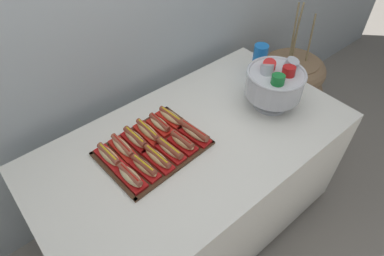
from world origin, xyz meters
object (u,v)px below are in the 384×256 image
Objects in this scene: buffet_table at (195,182)px; hot_dog_9 at (148,132)px; cup_stack at (259,61)px; hot_dog_10 at (160,124)px; hot_dog_8 at (136,139)px; hot_dog_11 at (171,117)px; hot_dog_3 at (170,150)px; punch_bowl at (275,82)px; serving_tray at (153,149)px; hot_dog_5 at (193,133)px; hot_dog_2 at (158,158)px; hot_dog_0 at (131,177)px; hot_dog_4 at (182,141)px; hot_dog_6 at (109,156)px; floor_vase at (286,97)px; hot_dog_7 at (123,147)px; hot_dog_1 at (144,167)px.

hot_dog_9 reaches higher than buffet_table.
hot_dog_10 is at bearing 179.74° from cup_stack.
hot_dog_11 is at bearing 3.80° from hot_dog_8.
punch_bowl reaches higher than hot_dog_3.
serving_tray is at bearing 158.21° from buffet_table.
hot_dog_5 is 0.66m from cup_stack.
buffet_table is 8.86× the size of hot_dog_9.
hot_dog_5 reaches higher than hot_dog_2.
hot_dog_9 is at bearing 40.06° from hot_dog_0.
hot_dog_2 is (-0.03, -0.08, 0.03)m from serving_tray.
hot_dog_9 reaches higher than serving_tray.
hot_dog_4 is (0.15, 0.01, 0.00)m from hot_dog_2.
hot_dog_10 is at bearing 69.36° from hot_dog_3.
hot_dog_0 is 1.03m from cup_stack.
hot_dog_6 is at bearing 160.06° from hot_dog_5.
hot_dog_11 is at bearing -178.21° from floor_vase.
hot_dog_4 is 0.34m from hot_dog_6.
serving_tray is 2.46× the size of cup_stack.
hot_dog_9 is at bearing 93.80° from hot_dog_3.
hot_dog_6 is (-0.16, 0.15, -0.00)m from hot_dog_2.
hot_dog_10 reaches higher than serving_tray.
hot_dog_10 is at bearing 51.53° from hot_dog_2.
floor_vase is 2.14× the size of serving_tray.
hot_dog_7 is (-0.32, 0.15, 0.40)m from buffet_table.
hot_dog_7 is 0.84m from punch_bowl.
punch_bowl reaches higher than hot_dog_8.
cup_stack is (0.86, 0.17, 0.07)m from hot_dog_2.
punch_bowl reaches higher than hot_dog_9.
hot_dog_3 is at bearing -179.65° from buffet_table.
hot_dog_0 is 0.91× the size of hot_dog_2.
hot_dog_4 is 0.18m from hot_dog_9.
hot_dog_5 is at bearing 118.21° from buffet_table.
hot_dog_1 is at bearing -139.94° from serving_tray.
hot_dog_4 is at bearing 172.89° from punch_bowl.
cup_stack is (0.65, -0.01, 0.07)m from hot_dog_11.
hot_dog_1 is 0.95× the size of hot_dog_7.
hot_dog_0 is 0.91× the size of hot_dog_8.
hot_dog_2 is 0.28m from hot_dog_11.
hot_dog_9 is (0.22, 0.01, 0.00)m from hot_dog_6.
hot_dog_6 is at bearing 160.06° from serving_tray.
hot_dog_7 is at bearing 153.99° from buffet_table.
hot_dog_2 is at bearing -61.75° from hot_dog_7.
punch_bowl is at bearing -7.80° from buffet_table.
hot_dog_7 is (0.07, 0.00, 0.00)m from hot_dog_6.
hot_dog_7 is 0.98× the size of hot_dog_11.
hot_dog_0 is at bearing -110.64° from hot_dog_7.
hot_dog_10 is at bearing 40.06° from hot_dog_1.
hot_dog_1 is at bearing -147.38° from hot_dog_11.
punch_bowl reaches higher than hot_dog_10.
punch_bowl reaches higher than hot_dog_6.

